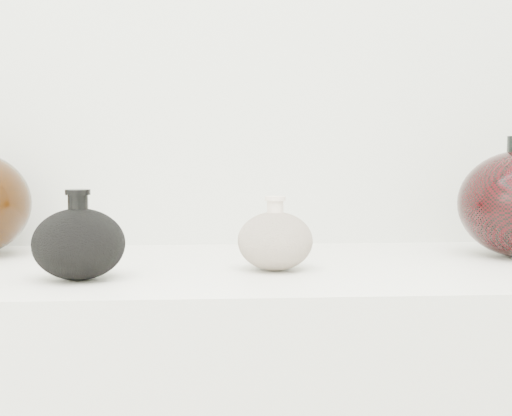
{
  "coord_description": "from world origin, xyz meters",
  "views": [
    {
      "loc": [
        -0.02,
        -0.12,
        1.07
      ],
      "look_at": [
        0.05,
        0.92,
        0.99
      ],
      "focal_mm": 50.0,
      "sensor_mm": 36.0,
      "label": 1
    }
  ],
  "objects": [
    {
      "name": "black_gourd_vase",
      "position": [
        -0.19,
        0.84,
        0.95
      ],
      "size": [
        0.14,
        0.14,
        0.12
      ],
      "color": "black",
      "rests_on": "display_counter"
    },
    {
      "name": "cream_gourd_vase",
      "position": [
        0.08,
        0.9,
        0.94
      ],
      "size": [
        0.14,
        0.14,
        0.11
      ],
      "color": "#BEB292",
      "rests_on": "display_counter"
    }
  ]
}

